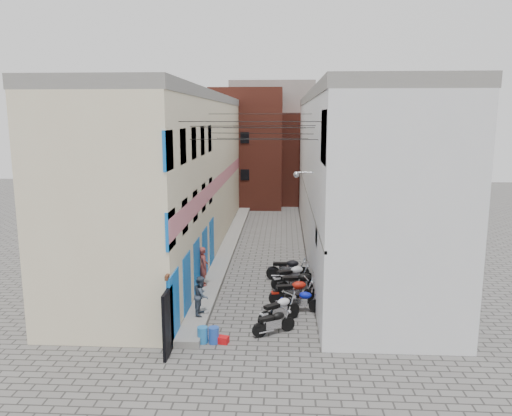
% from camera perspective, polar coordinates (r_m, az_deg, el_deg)
% --- Properties ---
extents(ground, '(90.00, 90.00, 0.00)m').
position_cam_1_polar(ground, '(17.27, -1.10, -15.97)').
color(ground, '#5A5855').
rests_on(ground, ground).
extents(plinth, '(0.90, 26.00, 0.25)m').
position_cam_1_polar(plinth, '(29.59, -3.17, -4.39)').
color(plinth, slate).
rests_on(plinth, ground).
extents(building_left, '(5.10, 27.00, 9.00)m').
position_cam_1_polar(building_left, '(29.21, -9.01, 4.03)').
color(building_left, beige).
rests_on(building_left, ground).
extents(building_right, '(5.94, 26.00, 9.00)m').
position_cam_1_polar(building_right, '(28.85, 10.82, 3.91)').
color(building_right, silver).
rests_on(building_right, ground).
extents(building_far_brick_left, '(6.00, 6.00, 10.00)m').
position_cam_1_polar(building_far_brick_left, '(43.63, -0.98, 6.88)').
color(building_far_brick_left, maroon).
rests_on(building_far_brick_left, ground).
extents(building_far_brick_right, '(5.00, 6.00, 8.00)m').
position_cam_1_polar(building_far_brick_right, '(45.61, 5.52, 5.73)').
color(building_far_brick_right, maroon).
rests_on(building_far_brick_right, ground).
extents(building_far_concrete, '(8.00, 5.00, 11.00)m').
position_cam_1_polar(building_far_concrete, '(49.49, 1.87, 7.87)').
color(building_far_concrete, slate).
rests_on(building_far_concrete, ground).
extents(far_shopfront, '(2.00, 0.30, 2.40)m').
position_cam_1_polar(far_shopfront, '(41.16, 1.53, 1.34)').
color(far_shopfront, black).
rests_on(far_shopfront, ground).
extents(overhead_wires, '(5.80, 13.02, 1.32)m').
position_cam_1_polar(overhead_wires, '(23.11, 0.28, 9.05)').
color(overhead_wires, black).
rests_on(overhead_wires, ground).
extents(motorcycle_a, '(1.73, 1.30, 0.98)m').
position_cam_1_polar(motorcycle_a, '(18.23, 2.05, -12.80)').
color(motorcycle_a, black).
rests_on(motorcycle_a, ground).
extents(motorcycle_b, '(1.89, 1.74, 1.13)m').
position_cam_1_polar(motorcycle_b, '(19.13, 2.68, -11.40)').
color(motorcycle_b, silver).
rests_on(motorcycle_b, ground).
extents(motorcycle_c, '(1.81, 0.74, 1.02)m').
position_cam_1_polar(motorcycle_c, '(20.24, 5.12, -10.36)').
color(motorcycle_c, '#0B16AC').
rests_on(motorcycle_c, ground).
extents(motorcycle_d, '(2.19, 1.14, 1.21)m').
position_cam_1_polar(motorcycle_d, '(20.89, 4.33, -9.39)').
color(motorcycle_d, '#A5180B').
rests_on(motorcycle_d, ground).
extents(motorcycle_e, '(2.20, 1.03, 1.22)m').
position_cam_1_polar(motorcycle_e, '(21.90, 4.97, -8.44)').
color(motorcycle_e, black).
rests_on(motorcycle_e, ground).
extents(motorcycle_f, '(2.18, 1.59, 1.22)m').
position_cam_1_polar(motorcycle_f, '(22.80, 4.18, -7.66)').
color(motorcycle_f, '#ACACB1').
rests_on(motorcycle_f, ground).
extents(motorcycle_g, '(2.07, 0.66, 1.20)m').
position_cam_1_polar(motorcycle_g, '(23.90, 3.67, -6.83)').
color(motorcycle_g, black).
rests_on(motorcycle_g, ground).
extents(person_a, '(0.59, 0.73, 1.75)m').
position_cam_1_polar(person_a, '(22.44, -6.03, -6.62)').
color(person_a, brown).
rests_on(person_a, plinth).
extents(person_b, '(0.60, 0.75, 1.50)m').
position_cam_1_polar(person_b, '(19.29, -6.27, -9.90)').
color(person_b, '#384454').
rests_on(person_b, plinth).
extents(water_jug_near, '(0.38, 0.38, 0.57)m').
position_cam_1_polar(water_jug_near, '(17.77, -6.12, -14.22)').
color(water_jug_near, '#2472B6').
rests_on(water_jug_near, ground).
extents(water_jug_far, '(0.47, 0.47, 0.57)m').
position_cam_1_polar(water_jug_far, '(17.71, -4.86, -14.28)').
color(water_jug_far, '#2147A6').
rests_on(water_jug_far, ground).
extents(red_crate, '(0.44, 0.38, 0.24)m').
position_cam_1_polar(red_crate, '(17.74, -3.81, -14.81)').
color(red_crate, red).
rests_on(red_crate, ground).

